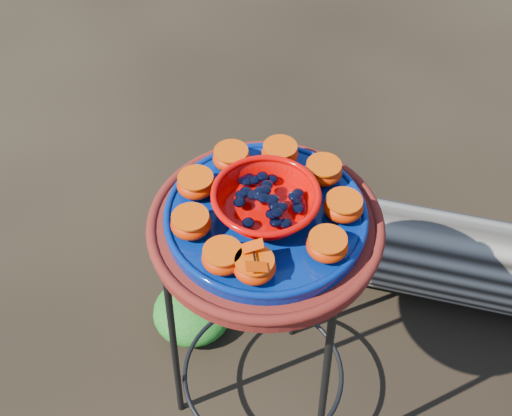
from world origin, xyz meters
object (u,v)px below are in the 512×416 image
at_px(red_bowl, 266,203).
at_px(driftwood_log, 431,253).
at_px(plant_stand, 264,330).
at_px(terracotta_saucer, 266,227).
at_px(cobalt_plate, 266,217).

distance_m(red_bowl, driftwood_log, 0.91).
distance_m(plant_stand, driftwood_log, 0.67).
height_order(plant_stand, driftwood_log, plant_stand).
bearing_deg(driftwood_log, terracotta_saucer, -119.10).
height_order(plant_stand, terracotta_saucer, terracotta_saucer).
relative_size(plant_stand, red_bowl, 3.78).
relative_size(plant_stand, driftwood_log, 0.49).
relative_size(terracotta_saucer, cobalt_plate, 1.17).
bearing_deg(cobalt_plate, red_bowl, 0.00).
height_order(plant_stand, cobalt_plate, cobalt_plate).
bearing_deg(terracotta_saucer, cobalt_plate, 0.00).
bearing_deg(driftwood_log, plant_stand, -119.10).
bearing_deg(plant_stand, cobalt_plate, 0.00).
bearing_deg(terracotta_saucer, red_bowl, 0.00).
relative_size(cobalt_plate, red_bowl, 2.00).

